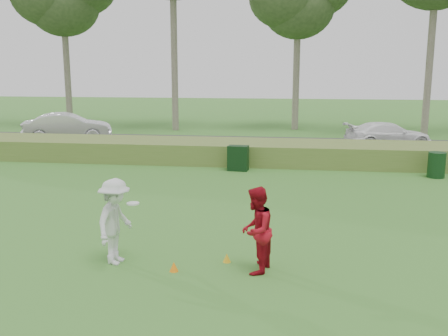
# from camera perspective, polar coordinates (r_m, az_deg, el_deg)

# --- Properties ---
(ground) EXTENTS (120.00, 120.00, 0.00)m
(ground) POSITION_cam_1_polar(r_m,az_deg,el_deg) (10.86, -3.01, -10.89)
(ground) COLOR #307025
(ground) RESTS_ON ground
(reed_strip) EXTENTS (80.00, 3.00, 0.90)m
(reed_strip) POSITION_cam_1_polar(r_m,az_deg,el_deg) (22.25, 2.89, 1.86)
(reed_strip) COLOR #55712D
(reed_strip) RESTS_ON ground
(park_road) EXTENTS (80.00, 6.00, 0.06)m
(park_road) POSITION_cam_1_polar(r_m,az_deg,el_deg) (27.24, 3.84, 2.69)
(park_road) COLOR #2D2D2D
(park_road) RESTS_ON ground
(player_white) EXTENTS (0.96, 1.28, 1.84)m
(player_white) POSITION_cam_1_polar(r_m,az_deg,el_deg) (10.85, -12.31, -5.99)
(player_white) COLOR silver
(player_white) RESTS_ON ground
(player_red) EXTENTS (0.85, 0.99, 1.78)m
(player_red) POSITION_cam_1_polar(r_m,az_deg,el_deg) (10.17, 3.68, -7.11)
(player_red) COLOR #A20D1B
(player_red) RESTS_ON ground
(cone_orange) EXTENTS (0.18, 0.18, 0.20)m
(cone_orange) POSITION_cam_1_polar(r_m,az_deg,el_deg) (10.50, -5.75, -11.15)
(cone_orange) COLOR orange
(cone_orange) RESTS_ON ground
(cone_yellow) EXTENTS (0.17, 0.17, 0.19)m
(cone_yellow) POSITION_cam_1_polar(r_m,az_deg,el_deg) (10.91, 0.33, -10.22)
(cone_yellow) COLOR gold
(cone_yellow) RESTS_ON ground
(utility_cabinet) EXTENTS (0.86, 0.58, 1.02)m
(utility_cabinet) POSITION_cam_1_polar(r_m,az_deg,el_deg) (20.33, 1.63, 1.14)
(utility_cabinet) COLOR black
(utility_cabinet) RESTS_ON ground
(trash_bin) EXTENTS (0.84, 0.84, 0.97)m
(trash_bin) POSITION_cam_1_polar(r_m,az_deg,el_deg) (20.67, 23.12, 0.33)
(trash_bin) COLOR #113314
(trash_bin) RESTS_ON ground
(car_mid) EXTENTS (5.08, 3.25, 1.58)m
(car_mid) POSITION_cam_1_polar(r_m,az_deg,el_deg) (29.57, -17.42, 4.48)
(car_mid) COLOR silver
(car_mid) RESTS_ON park_road
(car_right) EXTENTS (4.75, 2.79, 1.29)m
(car_right) POSITION_cam_1_polar(r_m,az_deg,el_deg) (27.39, 18.24, 3.62)
(car_right) COLOR white
(car_right) RESTS_ON park_road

